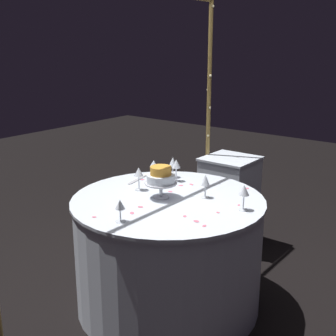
{
  "coord_description": "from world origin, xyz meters",
  "views": [
    {
      "loc": [
        -2.22,
        -1.74,
        1.82
      ],
      "look_at": [
        0.0,
        0.0,
        1.01
      ],
      "focal_mm": 47.49,
      "sensor_mm": 36.0,
      "label": 1
    }
  ],
  "objects_px": {
    "wine_glass_2": "(205,181)",
    "wine_glass_6": "(173,163)",
    "wine_glass_3": "(176,165)",
    "cake_knife": "(140,178)",
    "wine_glass_0": "(154,165)",
    "decorative_arch": "(123,99)",
    "tiered_cake": "(161,177)",
    "side_table": "(229,201)",
    "wine_glass_1": "(120,206)",
    "wine_glass_5": "(139,173)",
    "main_table": "(168,252)",
    "wine_glass_4": "(244,191)"
  },
  "relations": [
    {
      "from": "wine_glass_3",
      "to": "cake_knife",
      "type": "xyz_separation_m",
      "value": [
        -0.13,
        0.25,
        -0.12
      ]
    },
    {
      "from": "wine_glass_0",
      "to": "wine_glass_4",
      "type": "xyz_separation_m",
      "value": [
        -0.19,
        -0.89,
        0.02
      ]
    },
    {
      "from": "wine_glass_0",
      "to": "wine_glass_1",
      "type": "relative_size",
      "value": 0.99
    },
    {
      "from": "wine_glass_6",
      "to": "main_table",
      "type": "bearing_deg",
      "value": -146.38
    },
    {
      "from": "wine_glass_2",
      "to": "decorative_arch",
      "type": "bearing_deg",
      "value": 106.3
    },
    {
      "from": "wine_glass_2",
      "to": "cake_knife",
      "type": "relative_size",
      "value": 0.56
    },
    {
      "from": "decorative_arch",
      "to": "side_table",
      "type": "distance_m",
      "value": 1.53
    },
    {
      "from": "wine_glass_3",
      "to": "wine_glass_6",
      "type": "relative_size",
      "value": 1.05
    },
    {
      "from": "tiered_cake",
      "to": "wine_glass_3",
      "type": "xyz_separation_m",
      "value": [
        0.36,
        0.14,
        -0.02
      ]
    },
    {
      "from": "wine_glass_1",
      "to": "wine_glass_6",
      "type": "relative_size",
      "value": 0.84
    },
    {
      "from": "decorative_arch",
      "to": "tiered_cake",
      "type": "distance_m",
      "value": 0.6
    },
    {
      "from": "cake_knife",
      "to": "wine_glass_1",
      "type": "bearing_deg",
      "value": -146.31
    },
    {
      "from": "wine_glass_6",
      "to": "cake_knife",
      "type": "distance_m",
      "value": 0.28
    },
    {
      "from": "decorative_arch",
      "to": "wine_glass_6",
      "type": "xyz_separation_m",
      "value": [
        0.41,
        -0.12,
        -0.52
      ]
    },
    {
      "from": "side_table",
      "to": "wine_glass_2",
      "type": "relative_size",
      "value": 5.07
    },
    {
      "from": "main_table",
      "to": "wine_glass_4",
      "type": "bearing_deg",
      "value": -76.01
    },
    {
      "from": "wine_glass_0",
      "to": "wine_glass_4",
      "type": "relative_size",
      "value": 0.82
    },
    {
      "from": "wine_glass_0",
      "to": "wine_glass_3",
      "type": "height_order",
      "value": "wine_glass_3"
    },
    {
      "from": "side_table",
      "to": "wine_glass_2",
      "type": "bearing_deg",
      "value": -159.52
    },
    {
      "from": "side_table",
      "to": "wine_glass_2",
      "type": "distance_m",
      "value": 1.12
    },
    {
      "from": "wine_glass_3",
      "to": "wine_glass_5",
      "type": "relative_size",
      "value": 1.01
    },
    {
      "from": "wine_glass_3",
      "to": "wine_glass_6",
      "type": "bearing_deg",
      "value": 51.81
    },
    {
      "from": "cake_knife",
      "to": "tiered_cake",
      "type": "bearing_deg",
      "value": -120.69
    },
    {
      "from": "cake_knife",
      "to": "decorative_arch",
      "type": "bearing_deg",
      "value": -165.76
    },
    {
      "from": "tiered_cake",
      "to": "wine_glass_4",
      "type": "xyz_separation_m",
      "value": [
        0.14,
        -0.55,
        -0.02
      ]
    },
    {
      "from": "wine_glass_3",
      "to": "cake_knife",
      "type": "height_order",
      "value": "wine_glass_3"
    },
    {
      "from": "main_table",
      "to": "wine_glass_0",
      "type": "relative_size",
      "value": 9.68
    },
    {
      "from": "side_table",
      "to": "wine_glass_6",
      "type": "xyz_separation_m",
      "value": [
        -0.7,
        0.11,
        0.5
      ]
    },
    {
      "from": "wine_glass_6",
      "to": "wine_glass_2",
      "type": "bearing_deg",
      "value": -117.51
    },
    {
      "from": "tiered_cake",
      "to": "wine_glass_6",
      "type": "height_order",
      "value": "tiered_cake"
    },
    {
      "from": "wine_glass_0",
      "to": "wine_glass_6",
      "type": "bearing_deg",
      "value": -53.35
    },
    {
      "from": "wine_glass_3",
      "to": "wine_glass_6",
      "type": "distance_m",
      "value": 0.1
    },
    {
      "from": "decorative_arch",
      "to": "cake_knife",
      "type": "xyz_separation_m",
      "value": [
        0.22,
        0.06,
        -0.64
      ]
    },
    {
      "from": "wine_glass_3",
      "to": "decorative_arch",
      "type": "bearing_deg",
      "value": 150.02
    },
    {
      "from": "main_table",
      "to": "wine_glass_3",
      "type": "bearing_deg",
      "value": 29.0
    },
    {
      "from": "side_table",
      "to": "wine_glass_0",
      "type": "bearing_deg",
      "value": 164.14
    },
    {
      "from": "wine_glass_2",
      "to": "wine_glass_6",
      "type": "distance_m",
      "value": 0.52
    },
    {
      "from": "decorative_arch",
      "to": "wine_glass_0",
      "type": "distance_m",
      "value": 0.63
    },
    {
      "from": "wine_glass_6",
      "to": "wine_glass_0",
      "type": "bearing_deg",
      "value": 126.65
    },
    {
      "from": "main_table",
      "to": "wine_glass_3",
      "type": "xyz_separation_m",
      "value": [
        0.35,
        0.19,
        0.53
      ]
    },
    {
      "from": "main_table",
      "to": "wine_glass_2",
      "type": "relative_size",
      "value": 8.03
    },
    {
      "from": "wine_glass_3",
      "to": "cake_knife",
      "type": "distance_m",
      "value": 0.31
    },
    {
      "from": "main_table",
      "to": "side_table",
      "type": "distance_m",
      "value": 1.12
    },
    {
      "from": "wine_glass_3",
      "to": "wine_glass_5",
      "type": "xyz_separation_m",
      "value": [
        -0.33,
        0.08,
        -0.0
      ]
    },
    {
      "from": "main_table",
      "to": "wine_glass_5",
      "type": "height_order",
      "value": "wine_glass_5"
    },
    {
      "from": "wine_glass_3",
      "to": "side_table",
      "type": "bearing_deg",
      "value": -1.93
    },
    {
      "from": "main_table",
      "to": "wine_glass_6",
      "type": "xyz_separation_m",
      "value": [
        0.41,
        0.27,
        0.52
      ]
    },
    {
      "from": "wine_glass_2",
      "to": "wine_glass_4",
      "type": "height_order",
      "value": "wine_glass_4"
    },
    {
      "from": "decorative_arch",
      "to": "wine_glass_5",
      "type": "relative_size",
      "value": 13.36
    },
    {
      "from": "wine_glass_4",
      "to": "wine_glass_6",
      "type": "bearing_deg",
      "value": 69.92
    }
  ]
}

